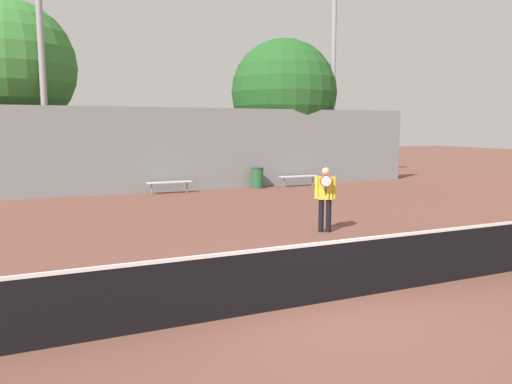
{
  "coord_description": "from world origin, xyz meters",
  "views": [
    {
      "loc": [
        -4.02,
        -6.49,
        2.76
      ],
      "look_at": [
        1.45,
        5.77,
        1.0
      ],
      "focal_mm": 35.0,
      "sensor_mm": 36.0,
      "label": 1
    }
  ],
  "objects_px": {
    "light_pole_far_right": "(333,56)",
    "tree_green_tall": "(284,93)",
    "bench_courtside_near": "(299,177)",
    "trash_bin": "(257,178)",
    "light_pole_center_back": "(40,25)",
    "tennis_net": "(321,272)",
    "tennis_player": "(325,196)",
    "bench_courtside_far": "(169,183)",
    "tree_dark_dense": "(9,66)"
  },
  "relations": [
    {
      "from": "light_pole_far_right",
      "to": "tree_green_tall",
      "type": "height_order",
      "value": "light_pole_far_right"
    },
    {
      "from": "bench_courtside_near",
      "to": "trash_bin",
      "type": "xyz_separation_m",
      "value": [
        -2.03,
        0.16,
        0.02
      ]
    },
    {
      "from": "trash_bin",
      "to": "tree_green_tall",
      "type": "bearing_deg",
      "value": 45.74
    },
    {
      "from": "light_pole_far_right",
      "to": "light_pole_center_back",
      "type": "xyz_separation_m",
      "value": [
        -13.35,
        -0.4,
        0.34
      ]
    },
    {
      "from": "light_pole_center_back",
      "to": "trash_bin",
      "type": "height_order",
      "value": "light_pole_center_back"
    },
    {
      "from": "bench_courtside_near",
      "to": "tennis_net",
      "type": "bearing_deg",
      "value": -117.58
    },
    {
      "from": "tennis_net",
      "to": "tree_green_tall",
      "type": "xyz_separation_m",
      "value": [
        7.93,
        16.75,
        3.99
      ]
    },
    {
      "from": "light_pole_center_back",
      "to": "trash_bin",
      "type": "xyz_separation_m",
      "value": [
        8.69,
        -0.76,
        -6.12
      ]
    },
    {
      "from": "light_pole_far_right",
      "to": "light_pole_center_back",
      "type": "height_order",
      "value": "light_pole_center_back"
    },
    {
      "from": "tennis_net",
      "to": "tennis_player",
      "type": "bearing_deg",
      "value": 57.58
    },
    {
      "from": "bench_courtside_far",
      "to": "light_pole_far_right",
      "type": "height_order",
      "value": "light_pole_far_right"
    },
    {
      "from": "light_pole_center_back",
      "to": "tennis_player",
      "type": "bearing_deg",
      "value": -57.47
    },
    {
      "from": "tennis_player",
      "to": "bench_courtside_near",
      "type": "height_order",
      "value": "tennis_player"
    },
    {
      "from": "tennis_player",
      "to": "tree_green_tall",
      "type": "distance_m",
      "value": 13.65
    },
    {
      "from": "light_pole_far_right",
      "to": "trash_bin",
      "type": "relative_size",
      "value": 11.36
    },
    {
      "from": "bench_courtside_near",
      "to": "light_pole_far_right",
      "type": "bearing_deg",
      "value": 26.79
    },
    {
      "from": "bench_courtside_near",
      "to": "bench_courtside_far",
      "type": "height_order",
      "value": "same"
    },
    {
      "from": "tree_green_tall",
      "to": "tree_dark_dense",
      "type": "height_order",
      "value": "tree_dark_dense"
    },
    {
      "from": "light_pole_far_right",
      "to": "trash_bin",
      "type": "distance_m",
      "value": 7.51
    },
    {
      "from": "trash_bin",
      "to": "tennis_player",
      "type": "bearing_deg",
      "value": -103.56
    },
    {
      "from": "tree_green_tall",
      "to": "tennis_net",
      "type": "bearing_deg",
      "value": -115.32
    },
    {
      "from": "trash_bin",
      "to": "tree_dark_dense",
      "type": "xyz_separation_m",
      "value": [
        -9.93,
        3.34,
        4.81
      ]
    },
    {
      "from": "light_pole_far_right",
      "to": "tree_dark_dense",
      "type": "xyz_separation_m",
      "value": [
        -14.58,
        2.18,
        -0.97
      ]
    },
    {
      "from": "tennis_net",
      "to": "bench_courtside_near",
      "type": "height_order",
      "value": "tennis_net"
    },
    {
      "from": "bench_courtside_far",
      "to": "light_pole_far_right",
      "type": "distance_m",
      "value": 10.56
    },
    {
      "from": "trash_bin",
      "to": "light_pole_center_back",
      "type": "bearing_deg",
      "value": 175.0
    },
    {
      "from": "bench_courtside_near",
      "to": "tree_dark_dense",
      "type": "relative_size",
      "value": 0.24
    },
    {
      "from": "tennis_net",
      "to": "bench_courtside_far",
      "type": "xyz_separation_m",
      "value": [
        1.07,
        13.74,
        -0.05
      ]
    },
    {
      "from": "bench_courtside_near",
      "to": "tree_green_tall",
      "type": "height_order",
      "value": "tree_green_tall"
    },
    {
      "from": "light_pole_far_right",
      "to": "tree_dark_dense",
      "type": "height_order",
      "value": "light_pole_far_right"
    },
    {
      "from": "tennis_net",
      "to": "tennis_player",
      "type": "xyz_separation_m",
      "value": [
        2.9,
        4.56,
        0.47
      ]
    },
    {
      "from": "bench_courtside_far",
      "to": "tree_dark_dense",
      "type": "bearing_deg",
      "value": 149.1
    },
    {
      "from": "bench_courtside_far",
      "to": "tree_green_tall",
      "type": "height_order",
      "value": "tree_green_tall"
    },
    {
      "from": "bench_courtside_far",
      "to": "trash_bin",
      "type": "distance_m",
      "value": 4.08
    },
    {
      "from": "bench_courtside_far",
      "to": "tree_dark_dense",
      "type": "height_order",
      "value": "tree_dark_dense"
    },
    {
      "from": "bench_courtside_near",
      "to": "trash_bin",
      "type": "height_order",
      "value": "trash_bin"
    },
    {
      "from": "bench_courtside_near",
      "to": "light_pole_far_right",
      "type": "xyz_separation_m",
      "value": [
        2.62,
        1.32,
        5.79
      ]
    },
    {
      "from": "tennis_net",
      "to": "light_pole_center_back",
      "type": "xyz_separation_m",
      "value": [
        -3.54,
        14.66,
        6.08
      ]
    },
    {
      "from": "light_pole_center_back",
      "to": "bench_courtside_far",
      "type": "bearing_deg",
      "value": -11.27
    },
    {
      "from": "bench_courtside_far",
      "to": "light_pole_center_back",
      "type": "distance_m",
      "value": 7.73
    },
    {
      "from": "tennis_net",
      "to": "light_pole_center_back",
      "type": "distance_m",
      "value": 16.27
    },
    {
      "from": "tennis_net",
      "to": "bench_courtside_near",
      "type": "distance_m",
      "value": 15.51
    },
    {
      "from": "tennis_player",
      "to": "tree_dark_dense",
      "type": "height_order",
      "value": "tree_dark_dense"
    },
    {
      "from": "tree_green_tall",
      "to": "trash_bin",
      "type": "bearing_deg",
      "value": -134.26
    },
    {
      "from": "tennis_net",
      "to": "light_pole_far_right",
      "type": "relative_size",
      "value": 1.1
    },
    {
      "from": "tennis_net",
      "to": "tennis_player",
      "type": "height_order",
      "value": "tennis_player"
    },
    {
      "from": "bench_courtside_near",
      "to": "light_pole_center_back",
      "type": "bearing_deg",
      "value": 175.1
    },
    {
      "from": "tree_dark_dense",
      "to": "light_pole_center_back",
      "type": "bearing_deg",
      "value": -64.43
    },
    {
      "from": "bench_courtside_near",
      "to": "trash_bin",
      "type": "distance_m",
      "value": 2.04
    },
    {
      "from": "trash_bin",
      "to": "tree_dark_dense",
      "type": "distance_m",
      "value": 11.53
    }
  ]
}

